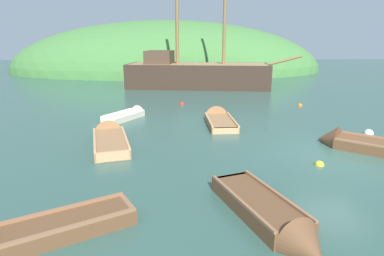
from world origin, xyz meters
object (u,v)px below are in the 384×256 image
(rowboat_far, at_px, (130,116))
(buoy_white, at_px, (369,134))
(buoy_orange, at_px, (300,106))
(rowboat_portside, at_px, (42,235))
(buoy_yellow, at_px, (319,165))
(rowboat_outer_right, at_px, (218,120))
(rowboat_center, at_px, (110,140))
(rowboat_near_dock, at_px, (270,218))
(sailing_ship, at_px, (197,78))
(rowboat_outer_left, at_px, (361,146))
(buoy_red, at_px, (182,104))

(rowboat_far, relative_size, buoy_white, 7.35)
(buoy_white, bearing_deg, buoy_orange, 96.94)
(rowboat_portside, bearing_deg, buoy_white, -175.61)
(buoy_orange, bearing_deg, buoy_yellow, -106.94)
(rowboat_far, distance_m, buoy_white, 11.59)
(rowboat_portside, distance_m, rowboat_outer_right, 10.75)
(rowboat_center, height_order, buoy_white, rowboat_center)
(rowboat_near_dock, relative_size, rowboat_far, 1.23)
(rowboat_center, xyz_separation_m, buoy_yellow, (7.45, -2.72, -0.12))
(rowboat_near_dock, distance_m, rowboat_far, 11.41)
(buoy_white, distance_m, buoy_orange, 6.30)
(rowboat_portside, distance_m, buoy_orange, 17.13)
(buoy_white, bearing_deg, rowboat_center, -175.79)
(sailing_ship, xyz_separation_m, rowboat_outer_left, (5.39, -16.73, -0.68))
(buoy_yellow, bearing_deg, sailing_ship, 99.74)
(rowboat_far, height_order, buoy_red, rowboat_far)
(rowboat_outer_left, relative_size, rowboat_far, 1.20)
(rowboat_far, bearing_deg, rowboat_near_dock, -123.95)
(rowboat_center, xyz_separation_m, rowboat_far, (0.15, 4.33, -0.03))
(buoy_red, bearing_deg, rowboat_portside, -101.66)
(rowboat_outer_right, bearing_deg, rowboat_portside, 151.62)
(rowboat_center, xyz_separation_m, rowboat_outer_right, (4.79, 3.12, -0.03))
(sailing_ship, distance_m, buoy_yellow, 18.58)
(rowboat_center, bearing_deg, buoy_white, -100.75)
(rowboat_outer_right, bearing_deg, rowboat_far, 73.41)
(rowboat_near_dock, xyz_separation_m, buoy_yellow, (2.58, 3.34, -0.13))
(rowboat_portside, bearing_deg, sailing_ship, -129.88)
(rowboat_portside, height_order, rowboat_far, rowboat_portside)
(sailing_ship, relative_size, rowboat_portside, 4.25)
(buoy_white, height_order, buoy_red, buoy_white)
(buoy_red, bearing_deg, rowboat_outer_left, -53.34)
(sailing_ship, bearing_deg, rowboat_far, -102.72)
(rowboat_center, bearing_deg, buoy_red, -35.65)
(rowboat_far, xyz_separation_m, buoy_white, (11.05, -3.50, -0.09))
(rowboat_outer_right, xyz_separation_m, buoy_orange, (5.64, 3.96, -0.09))
(rowboat_near_dock, relative_size, rowboat_portside, 1.06)
(sailing_ship, relative_size, rowboat_outer_left, 4.11)
(rowboat_outer_right, xyz_separation_m, buoy_red, (-1.81, 4.75, -0.09))
(sailing_ship, distance_m, buoy_white, 16.30)
(rowboat_portside, bearing_deg, buoy_red, -130.52)
(rowboat_portside, relative_size, buoy_orange, 11.11)
(buoy_yellow, relative_size, buoy_red, 0.92)
(rowboat_outer_left, xyz_separation_m, rowboat_outer_right, (-4.91, 4.28, -0.04))
(buoy_yellow, bearing_deg, buoy_orange, 73.06)
(rowboat_outer_left, height_order, rowboat_near_dock, rowboat_outer_left)
(rowboat_outer_left, bearing_deg, rowboat_outer_right, -1.99)
(rowboat_portside, bearing_deg, buoy_orange, -156.36)
(rowboat_outer_left, relative_size, rowboat_center, 0.89)
(rowboat_portside, bearing_deg, rowboat_far, -119.60)
(buoy_white, bearing_deg, buoy_red, 139.39)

